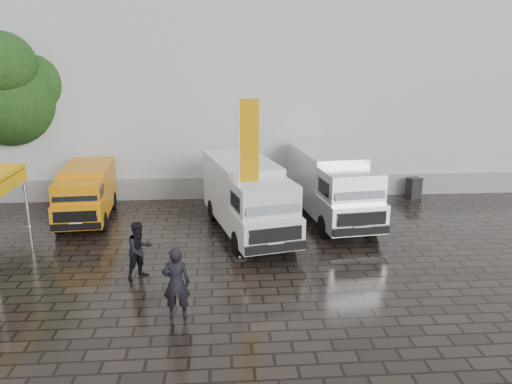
# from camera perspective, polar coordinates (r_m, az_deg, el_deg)

# --- Properties ---
(ground) EXTENTS (120.00, 120.00, 0.00)m
(ground) POSITION_cam_1_polar(r_m,az_deg,el_deg) (15.88, 0.14, -8.63)
(ground) COLOR black
(ground) RESTS_ON ground
(exhibition_hall) EXTENTS (44.00, 16.00, 12.00)m
(exhibition_hall) POSITION_cam_1_polar(r_m,az_deg,el_deg) (30.61, 1.63, 14.61)
(exhibition_hall) COLOR silver
(exhibition_hall) RESTS_ON ground
(hall_plinth) EXTENTS (44.00, 0.15, 1.00)m
(hall_plinth) POSITION_cam_1_polar(r_m,az_deg,el_deg) (23.39, 3.53, 0.65)
(hall_plinth) COLOR gray
(hall_plinth) RESTS_ON ground
(van_yellow) EXTENTS (2.11, 4.75, 2.14)m
(van_yellow) POSITION_cam_1_polar(r_m,az_deg,el_deg) (21.01, -18.81, -0.29)
(van_yellow) COLOR orange
(van_yellow) RESTS_ON ground
(van_white) EXTENTS (3.38, 6.45, 2.66)m
(van_white) POSITION_cam_1_polar(r_m,az_deg,el_deg) (18.32, -0.95, -0.84)
(van_white) COLOR silver
(van_white) RESTS_ON ground
(van_silver) EXTENTS (2.79, 6.43, 2.70)m
(van_silver) POSITION_cam_1_polar(r_m,az_deg,el_deg) (20.12, 8.62, 0.54)
(van_silver) COLOR silver
(van_silver) RESTS_ON ground
(flagpole) EXTENTS (0.88, 0.50, 5.41)m
(flagpole) POSITION_cam_1_polar(r_m,az_deg,el_deg) (15.59, -1.29, 2.75)
(flagpole) COLOR black
(flagpole) RESTS_ON ground
(tree) EXTENTS (4.29, 4.31, 7.69)m
(tree) POSITION_cam_1_polar(r_m,az_deg,el_deg) (24.78, -26.50, 10.34)
(tree) COLOR black
(tree) RESTS_ON ground
(wheelie_bin) EXTENTS (0.69, 0.69, 0.96)m
(wheelie_bin) POSITION_cam_1_polar(r_m,az_deg,el_deg) (24.31, 17.59, 0.47)
(wheelie_bin) COLOR black
(wheelie_bin) RESTS_ON ground
(person_front) EXTENTS (0.70, 0.46, 1.91)m
(person_front) POSITION_cam_1_polar(r_m,az_deg,el_deg) (12.85, -9.11, -10.24)
(person_front) COLOR black
(person_front) RESTS_ON ground
(person_tent) EXTENTS (1.08, 1.07, 1.75)m
(person_tent) POSITION_cam_1_polar(r_m,az_deg,el_deg) (15.28, -13.15, -6.48)
(person_tent) COLOR black
(person_tent) RESTS_ON ground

